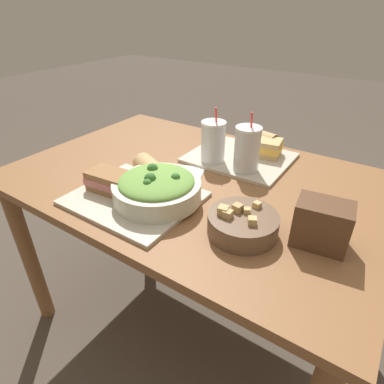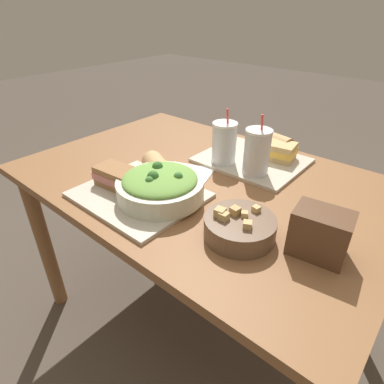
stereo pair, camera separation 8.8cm
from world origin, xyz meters
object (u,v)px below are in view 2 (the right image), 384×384
Objects in this scene: chip_bag at (320,233)px; napkin_folded at (188,172)px; drink_cup_dark at (224,144)px; salad_bowl at (161,186)px; drink_cup_red at (257,153)px; baguette_near at (158,168)px; sandwich_near at (117,177)px; soup_bowl at (239,227)px; sandwich_far at (274,150)px; baguette_far at (280,144)px.

napkin_folded is at bearing 159.21° from chip_bag.
drink_cup_dark is 0.52m from chip_bag.
drink_cup_dark reaches higher than salad_bowl.
salad_bowl is 0.35m from drink_cup_red.
baguette_near is at bearing -133.32° from drink_cup_red.
sandwich_near is at bearing -165.59° from salad_bowl.
salad_bowl is 0.13m from baguette_near.
soup_bowl is at bearing -28.99° from napkin_folded.
drink_cup_red is at bearing 134.30° from chip_bag.
salad_bowl is 1.58× the size of sandwich_far.
drink_cup_dark is at bearing 161.87° from baguette_far.
napkin_folded is at bearing -145.42° from drink_cup_red.
sandwich_near is 0.73× the size of drink_cup_red.
sandwich_far is 0.05m from baguette_far.
soup_bowl is 0.44m from sandwich_near.
chip_bag reaches higher than sandwich_near.
salad_bowl is 0.28m from soup_bowl.
soup_bowl is at bearing -166.93° from chip_bag.
chip_bag is at bearing 9.38° from salad_bowl.
baguette_far is 0.24m from drink_cup_dark.
sandwich_near is at bearing -126.89° from sandwich_far.
drink_cup_red is 1.48× the size of chip_bag.
baguette_near is 0.34m from drink_cup_red.
baguette_far is (-0.01, 0.05, 0.00)m from sandwich_far.
napkin_folded is at bearing -113.87° from drink_cup_dark.
soup_bowl is at bearing -151.29° from baguette_far.
baguette_far is 0.49× the size of drink_cup_red.
drink_cup_red reaches higher than baguette_near.
drink_cup_red is at bearing 0.00° from drink_cup_dark.
soup_bowl is at bearing -48.90° from drink_cup_dark.
sandwich_near is at bearing -112.51° from napkin_folded.
sandwich_far is (0.28, 0.52, 0.00)m from sandwich_near.
salad_bowl is 0.21m from napkin_folded.
drink_cup_dark is (-0.28, 0.32, 0.05)m from soup_bowl.
chip_bag is (0.18, 0.07, 0.03)m from soup_bowl.
chip_bag is at bearing -13.02° from napkin_folded.
baguette_far is at bearing 59.43° from sandwich_near.
drink_cup_red reaches higher than chip_bag.
baguette_far is at bearing -0.81° from baguette_near.
soup_bowl is at bearing 1.48° from salad_bowl.
salad_bowl is 1.37× the size of napkin_folded.
sandwich_near is 0.91× the size of sandwich_far.
sandwich_near is at bearing 178.86° from baguette_near.
baguette_far is at bearing 77.80° from salad_bowl.
napkin_folded is (-0.52, 0.12, -0.06)m from chip_bag.
salad_bowl is at bearing -89.45° from drink_cup_dark.
salad_bowl is 0.46m from chip_bag.
salad_bowl is at bearing -105.15° from baguette_near.
soup_bowl is at bearing -76.73° from baguette_near.
drink_cup_dark is at bearing 131.10° from soup_bowl.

